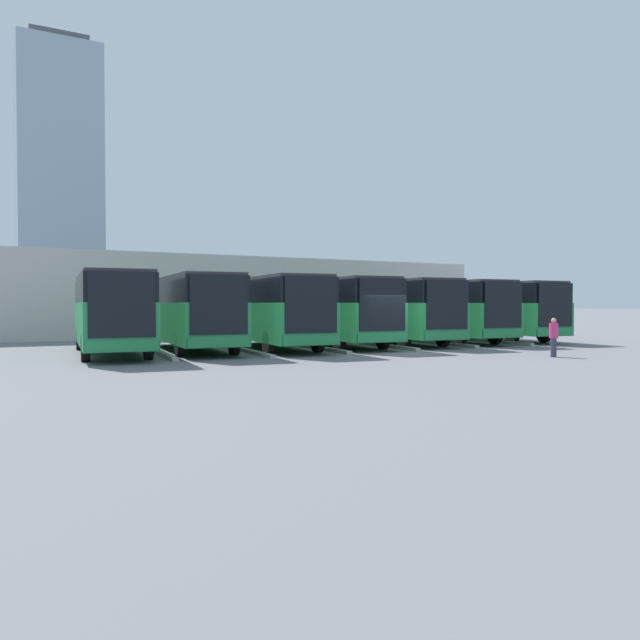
{
  "coord_description": "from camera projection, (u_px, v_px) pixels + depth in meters",
  "views": [
    {
      "loc": [
        15.65,
        22.18,
        2.07
      ],
      "look_at": [
        0.72,
        -5.27,
        1.32
      ],
      "focal_mm": 35.0,
      "sensor_mm": 36.0,
      "label": 1
    }
  ],
  "objects": [
    {
      "name": "ground_plane",
      "position": [
        393.0,
        353.0,
        27.0
      ],
      "size": [
        600.0,
        600.0,
        0.0
      ],
      "primitive_type": "plane",
      "color": "slate"
    },
    {
      "name": "bus_0",
      "position": [
        490.0,
        309.0,
        36.97
      ],
      "size": [
        3.57,
        10.79,
        3.34
      ],
      "rotation": [
        0.0,
        0.0,
        -0.1
      ],
      "color": "#238447",
      "rests_on": "ground_plane"
    },
    {
      "name": "curb_divider_0",
      "position": [
        486.0,
        341.0,
        34.78
      ],
      "size": [
        0.98,
        7.4,
        0.15
      ],
      "primitive_type": "cube",
      "rotation": [
        0.0,
        0.0,
        -0.1
      ],
      "color": "#9E9E99",
      "rests_on": "ground_plane"
    },
    {
      "name": "bus_1",
      "position": [
        442.0,
        309.0,
        35.26
      ],
      "size": [
        3.57,
        10.79,
        3.34
      ],
      "rotation": [
        0.0,
        0.0,
        -0.1
      ],
      "color": "#238447",
      "rests_on": "ground_plane"
    },
    {
      "name": "curb_divider_1",
      "position": [
        434.0,
        343.0,
        33.06
      ],
      "size": [
        0.98,
        7.4,
        0.15
      ],
      "primitive_type": "cube",
      "rotation": [
        0.0,
        0.0,
        -0.1
      ],
      "color": "#9E9E99",
      "rests_on": "ground_plane"
    },
    {
      "name": "bus_2",
      "position": [
        391.0,
        309.0,
        33.38
      ],
      "size": [
        3.57,
        10.79,
        3.34
      ],
      "rotation": [
        0.0,
        0.0,
        -0.1
      ],
      "color": "#238447",
      "rests_on": "ground_plane"
    },
    {
      "name": "curb_divider_2",
      "position": [
        379.0,
        345.0,
        31.18
      ],
      "size": [
        0.98,
        7.4,
        0.15
      ],
      "primitive_type": "cube",
      "rotation": [
        0.0,
        0.0,
        -0.1
      ],
      "color": "#9E9E99",
      "rests_on": "ground_plane"
    },
    {
      "name": "bus_3",
      "position": [
        333.0,
        309.0,
        31.56
      ],
      "size": [
        3.57,
        10.79,
        3.34
      ],
      "rotation": [
        0.0,
        0.0,
        -0.1
      ],
      "color": "#238447",
      "rests_on": "ground_plane"
    },
    {
      "name": "curb_divider_3",
      "position": [
        316.0,
        347.0,
        29.36
      ],
      "size": [
        0.98,
        7.4,
        0.15
      ],
      "primitive_type": "cube",
      "rotation": [
        0.0,
        0.0,
        -0.1
      ],
      "color": "#9E9E99",
      "rests_on": "ground_plane"
    },
    {
      "name": "bus_4",
      "position": [
        270.0,
        309.0,
        29.53
      ],
      "size": [
        3.57,
        10.79,
        3.34
      ],
      "rotation": [
        0.0,
        0.0,
        -0.1
      ],
      "color": "#238447",
      "rests_on": "ground_plane"
    },
    {
      "name": "curb_divider_4",
      "position": [
        246.0,
        350.0,
        27.33
      ],
      "size": [
        0.98,
        7.4,
        0.15
      ],
      "primitive_type": "cube",
      "rotation": [
        0.0,
        0.0,
        -0.1
      ],
      "color": "#9E9E99",
      "rests_on": "ground_plane"
    },
    {
      "name": "bus_5",
      "position": [
        191.0,
        310.0,
        28.26
      ],
      "size": [
        3.57,
        10.79,
        3.34
      ],
      "rotation": [
        0.0,
        0.0,
        -0.1
      ],
      "color": "#238447",
      "rests_on": "ground_plane"
    },
    {
      "name": "curb_divider_5",
      "position": [
        160.0,
        353.0,
        26.06
      ],
      "size": [
        0.98,
        7.4,
        0.15
      ],
      "primitive_type": "cube",
      "rotation": [
        0.0,
        0.0,
        -0.1
      ],
      "color": "#9E9E99",
      "rests_on": "ground_plane"
    },
    {
      "name": "bus_6",
      "position": [
        110.0,
        310.0,
        26.05
      ],
      "size": [
        3.57,
        10.79,
        3.34
      ],
      "rotation": [
        0.0,
        0.0,
        -0.1
      ],
      "color": "#238447",
      "rests_on": "ground_plane"
    },
    {
      "name": "pedestrian",
      "position": [
        554.0,
        336.0,
        24.75
      ],
      "size": [
        0.46,
        0.46,
        1.55
      ],
      "rotation": [
        0.0,
        0.0,
        0.43
      ],
      "color": "#38384C",
      "rests_on": "ground_plane"
    },
    {
      "name": "station_building",
      "position": [
        219.0,
        297.0,
        46.58
      ],
      "size": [
        36.41,
        15.57,
        5.3
      ],
      "color": "beige",
      "rests_on": "ground_plane"
    },
    {
      "name": "office_tower",
      "position": [
        58.0,
        180.0,
        160.9
      ],
      "size": [
        19.98,
        19.98,
        70.24
      ],
      "color": "#93A8B7",
      "rests_on": "ground_plane"
    }
  ]
}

